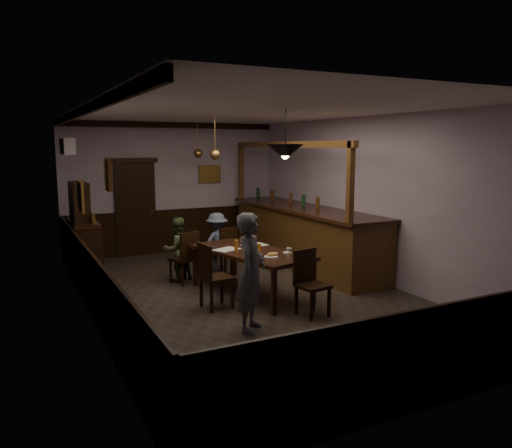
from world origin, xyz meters
TOP-DOWN VIEW (x-y plane):
  - room at (0.00, 0.00)m, footprint 5.01×8.01m
  - dining_table at (0.08, 0.07)m, footprint 1.51×2.38m
  - chair_far_left at (-0.66, 1.20)m, footprint 0.53×0.53m
  - chair_far_right at (0.21, 1.42)m, footprint 0.49×0.49m
  - chair_near at (0.42, -1.21)m, footprint 0.47×0.47m
  - chair_side at (-0.77, -0.34)m, footprint 0.47×0.47m
  - person_standing at (-0.63, -1.40)m, footprint 0.67×0.69m
  - person_seated_left at (-0.73, 1.46)m, footprint 0.64×0.53m
  - person_seated_right at (0.14, 1.68)m, footprint 0.82×0.56m
  - newspaper_left at (-0.24, 0.30)m, footprint 0.50×0.44m
  - newspaper_right at (0.33, 0.43)m, footprint 0.46×0.36m
  - napkin at (0.07, -0.16)m, footprint 0.18×0.18m
  - saucer at (0.53, -0.37)m, footprint 0.15×0.15m
  - coffee_cup at (0.54, -0.40)m, footprint 0.10×0.10m
  - pastry_plate at (0.15, -0.53)m, footprint 0.22×0.22m
  - pastry_ring_a at (0.17, -0.49)m, footprint 0.13×0.13m
  - pastry_ring_b at (0.23, -0.48)m, footprint 0.13×0.13m
  - soda_can at (0.18, -0.04)m, footprint 0.07×0.07m
  - beer_glass at (-0.19, 0.05)m, footprint 0.06×0.06m
  - water_glass at (0.14, 0.10)m, footprint 0.06×0.06m
  - pepper_mill at (-0.15, -0.71)m, footprint 0.04×0.04m
  - sideboard at (-2.21, 2.67)m, footprint 0.48×1.35m
  - bar_counter at (1.99, 1.45)m, footprint 1.06×4.55m
  - door_back at (-0.90, 3.95)m, footprint 0.90×0.06m
  - ac_unit at (-2.38, 2.90)m, footprint 0.20×0.85m
  - picture_left_small at (-2.46, -1.60)m, footprint 0.04×0.28m
  - picture_left_large at (-2.46, 0.80)m, footprint 0.04×0.62m
  - picture_back at (0.90, 3.96)m, footprint 0.55×0.04m
  - pendant_iron at (0.28, -0.70)m, footprint 0.56×0.56m
  - pendant_brass_mid at (0.10, 1.62)m, footprint 0.20×0.20m
  - pendant_brass_far at (0.30, 3.11)m, footprint 0.20×0.20m

SIDE VIEW (x-z plane):
  - chair_far_right at x=0.21m, z-range 0.04..0.99m
  - chair_far_left at x=-0.66m, z-range 0.05..1.00m
  - chair_near at x=0.42m, z-range 0.05..1.01m
  - chair_side at x=-0.77m, z-range 0.05..1.06m
  - person_seated_left at x=-0.73m, z-range 0.00..1.17m
  - person_seated_right at x=0.14m, z-range 0.00..1.18m
  - bar_counter at x=1.99m, z-range -0.63..1.91m
  - dining_table at x=0.08m, z-range 0.31..1.06m
  - sideboard at x=-2.21m, z-range -0.18..1.61m
  - napkin at x=0.07m, z-range 0.75..0.75m
  - newspaper_left at x=-0.24m, z-range 0.75..0.76m
  - newspaper_right at x=0.33m, z-range 0.75..0.76m
  - saucer at x=0.53m, z-range 0.75..0.76m
  - pastry_plate at x=0.15m, z-range 0.75..0.76m
  - pastry_ring_a at x=0.17m, z-range 0.77..0.81m
  - pastry_ring_b at x=0.23m, z-range 0.77..0.81m
  - person_standing at x=-0.63m, z-range 0.00..1.60m
  - coffee_cup at x=0.54m, z-range 0.76..0.84m
  - soda_can at x=0.18m, z-range 0.75..0.87m
  - pepper_mill at x=-0.15m, z-range 0.75..0.89m
  - water_glass at x=0.14m, z-range 0.75..0.90m
  - beer_glass at x=-0.19m, z-range 0.75..0.95m
  - door_back at x=-0.90m, z-range 0.00..2.10m
  - room at x=0.00m, z-range -0.01..3.01m
  - picture_left_large at x=-2.46m, z-range 1.46..1.94m
  - picture_back at x=0.90m, z-range 1.59..2.01m
  - picture_left_small at x=-2.46m, z-range 1.97..2.33m
  - pendant_brass_mid at x=0.10m, z-range 1.89..2.70m
  - pendant_brass_far at x=0.30m, z-range 1.89..2.70m
  - pendant_iron at x=0.28m, z-range 2.01..2.74m
  - ac_unit at x=-2.38m, z-range 2.30..2.60m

